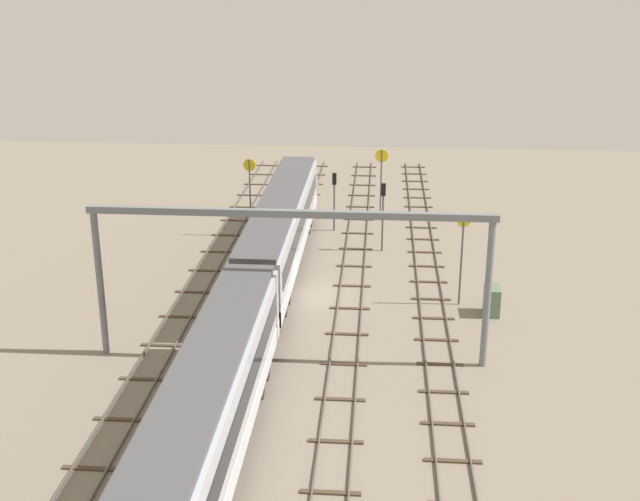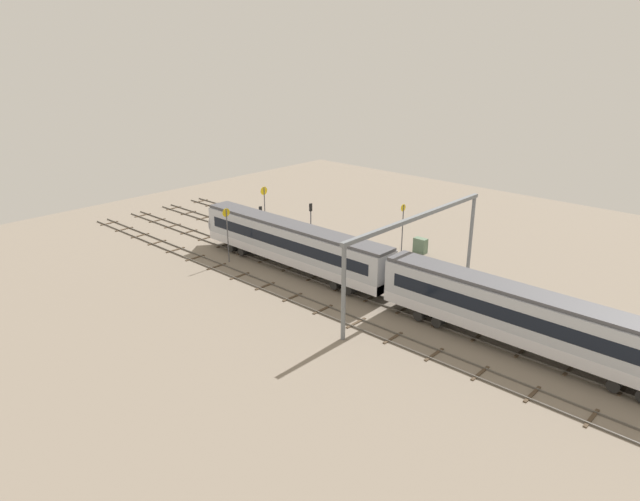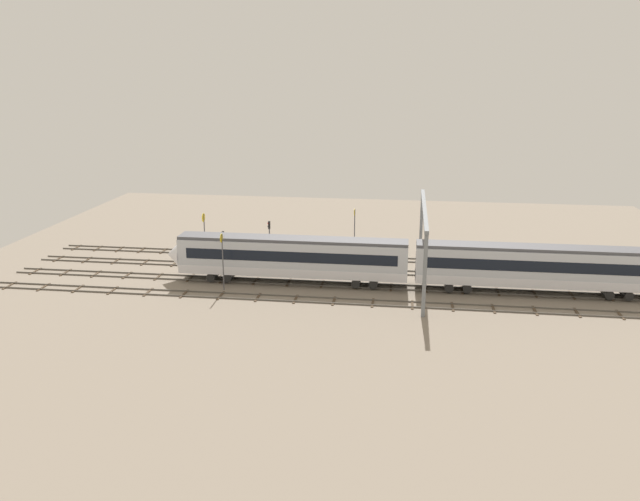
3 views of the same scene
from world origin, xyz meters
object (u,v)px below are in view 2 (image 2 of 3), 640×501
speed_sign_far_trackside (227,228)px  speed_sign_near_foreground (403,223)px  relay_cabinet (420,245)px  speed_sign_mid_trackside (264,202)px  train (385,275)px  signal_light_trackside_approach (311,218)px  signal_light_trackside_departure (261,220)px  overhead_gantry (417,235)px

speed_sign_far_trackside → speed_sign_near_foreground: bearing=-129.6°
relay_cabinet → speed_sign_mid_trackside: bearing=19.8°
train → signal_light_trackside_approach: (15.71, -6.82, 0.59)m
speed_sign_near_foreground → signal_light_trackside_approach: size_ratio=1.14×
speed_sign_near_foreground → signal_light_trackside_departure: size_ratio=1.25×
overhead_gantry → speed_sign_far_trackside: (20.09, 5.28, -2.47)m
train → speed_sign_mid_trackside: size_ratio=8.78×
signal_light_trackside_approach → signal_light_trackside_departure: bearing=40.1°
signal_light_trackside_approach → signal_light_trackside_departure: (4.42, 3.73, -0.25)m
relay_cabinet → overhead_gantry: bearing=120.8°
speed_sign_near_foreground → overhead_gantry: bearing=130.3°
speed_sign_near_foreground → relay_cabinet: (-1.31, -1.78, -2.72)m
train → overhead_gantry: bearing=-128.2°
signal_light_trackside_departure → relay_cabinet: size_ratio=2.71×
overhead_gantry → speed_sign_mid_trackside: overhead_gantry is taller
train → speed_sign_near_foreground: size_ratio=8.80×
speed_sign_mid_trackside → signal_light_trackside_approach: size_ratio=1.15×
overhead_gantry → speed_sign_far_trackside: size_ratio=3.43×
overhead_gantry → signal_light_trackside_approach: size_ratio=4.07×
overhead_gantry → speed_sign_mid_trackside: 25.63m
train → speed_sign_far_trackside: bearing=9.6°
speed_sign_far_trackside → relay_cabinet: size_ratio=3.52×
overhead_gantry → signal_light_trackside_approach: 18.28m
train → signal_light_trackside_departure: (20.13, -3.10, 0.34)m
speed_sign_mid_trackside → signal_light_trackside_approach: bearing=-178.7°
speed_sign_near_foreground → signal_light_trackside_departure: (13.88, 8.43, -0.57)m
train → speed_sign_far_trackside: size_ratio=8.46×
speed_sign_near_foreground → speed_sign_mid_trackside: bearing=15.9°
train → speed_sign_far_trackside: (18.38, 3.12, 1.15)m
train → speed_sign_far_trackside: 18.68m
relay_cabinet → train: bearing=110.4°
overhead_gantry → speed_sign_near_foreground: size_ratio=3.56×
speed_sign_near_foreground → train: bearing=118.5°
overhead_gantry → relay_cabinet: bearing=-59.2°
speed_sign_near_foreground → signal_light_trackside_approach: 10.57m
train → speed_sign_mid_trackside: (23.41, -6.64, 1.14)m
speed_sign_near_foreground → speed_sign_far_trackside: size_ratio=0.96×
speed_sign_near_foreground → speed_sign_far_trackside: (12.13, 14.65, 0.24)m
train → signal_light_trackside_approach: signal_light_trackside_approach is taller
train → overhead_gantry: (-1.70, -2.16, 3.62)m
speed_sign_mid_trackside → relay_cabinet: (-18.47, -6.67, -2.95)m
overhead_gantry → speed_sign_far_trackside: overhead_gantry is taller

